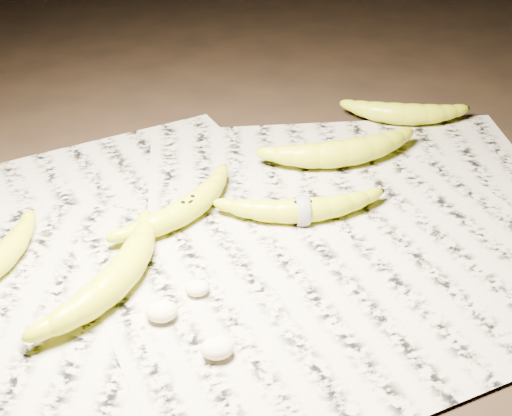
{
  "coord_description": "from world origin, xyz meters",
  "views": [
    {
      "loc": [
        -0.1,
        -0.67,
        0.54
      ],
      "look_at": [
        0.01,
        0.04,
        0.05
      ],
      "focal_mm": 50.0,
      "sensor_mm": 36.0,
      "label": 1
    }
  ],
  "objects": [
    {
      "name": "measuring_tape",
      "position": [
        0.07,
        0.06,
        0.02
      ],
      "size": [
        0.01,
        0.04,
        0.04
      ],
      "primitive_type": "torus",
      "rotation": [
        0.0,
        1.57,
        -0.03
      ],
      "color": "white",
      "rests_on": "newspaper_patch"
    },
    {
      "name": "banana_center",
      "position": [
        -0.08,
        0.09,
        0.03
      ],
      "size": [
        0.17,
        0.16,
        0.03
      ],
      "primitive_type": null,
      "rotation": [
        0.0,
        0.0,
        0.74
      ],
      "color": "yellow",
      "rests_on": "newspaper_patch"
    },
    {
      "name": "flesh_chunk_c",
      "position": [
        -0.07,
        -0.06,
        0.02
      ],
      "size": [
        0.03,
        0.02,
        0.02
      ],
      "primitive_type": "ellipsoid",
      "color": "#F1E9BA",
      "rests_on": "newspaper_patch"
    },
    {
      "name": "banana_upper_a",
      "position": [
        0.16,
        0.19,
        0.03
      ],
      "size": [
        0.21,
        0.09,
        0.04
      ],
      "primitive_type": null,
      "rotation": [
        0.0,
        0.0,
        0.12
      ],
      "color": "yellow",
      "rests_on": "newspaper_patch"
    },
    {
      "name": "flesh_chunk_b",
      "position": [
        -0.06,
        -0.15,
        0.02
      ],
      "size": [
        0.03,
        0.03,
        0.02
      ],
      "primitive_type": "ellipsoid",
      "color": "#F1E9BA",
      "rests_on": "newspaper_patch"
    },
    {
      "name": "banana_upper_b",
      "position": [
        0.28,
        0.3,
        0.03
      ],
      "size": [
        0.18,
        0.1,
        0.03
      ],
      "primitive_type": null,
      "rotation": [
        0.0,
        0.0,
        -0.25
      ],
      "color": "yellow",
      "rests_on": "newspaper_patch"
    },
    {
      "name": "newspaper_patch",
      "position": [
        -0.04,
        0.02,
        0.0
      ],
      "size": [
        0.9,
        0.7,
        0.01
      ],
      "primitive_type": "cube",
      "color": "#ADA794",
      "rests_on": "ground"
    },
    {
      "name": "ground",
      "position": [
        0.0,
        0.0,
        0.0
      ],
      "size": [
        3.0,
        3.0,
        0.0
      ],
      "primitive_type": "plane",
      "color": "black",
      "rests_on": "ground"
    },
    {
      "name": "banana_taped",
      "position": [
        0.07,
        0.06,
        0.02
      ],
      "size": [
        0.19,
        0.06,
        0.03
      ],
      "primitive_type": null,
      "rotation": [
        0.0,
        0.0,
        -0.03
      ],
      "color": "yellow",
      "rests_on": "newspaper_patch"
    },
    {
      "name": "banana_left_b",
      "position": [
        -0.16,
        -0.04,
        0.03
      ],
      "size": [
        0.16,
        0.21,
        0.04
      ],
      "primitive_type": null,
      "rotation": [
        0.0,
        0.0,
        1.02
      ],
      "color": "yellow",
      "rests_on": "newspaper_patch"
    },
    {
      "name": "flesh_chunk_a",
      "position": [
        -0.11,
        -0.09,
        0.02
      ],
      "size": [
        0.03,
        0.03,
        0.02
      ],
      "primitive_type": "ellipsoid",
      "color": "#F1E9BA",
      "rests_on": "newspaper_patch"
    }
  ]
}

